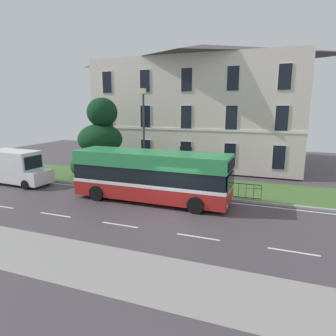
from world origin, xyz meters
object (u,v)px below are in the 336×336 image
at_px(street_lamp_post, 144,132).
at_px(litter_bin, 205,184).
at_px(white_panel_van, 17,167).
at_px(evergreen_tree, 100,150).
at_px(single_decker_bus, 151,175).
at_px(georgian_townhouse, 201,105).

distance_m(street_lamp_post, litter_bin, 5.59).
bearing_deg(white_panel_van, litter_bin, 12.61).
xyz_separation_m(evergreen_tree, single_decker_bus, (6.49, -4.38, -0.65)).
distance_m(single_decker_bus, street_lamp_post, 4.02).
xyz_separation_m(evergreen_tree, litter_bin, (9.25, -1.72, -1.57)).
height_order(evergreen_tree, street_lamp_post, street_lamp_post).
distance_m(georgian_townhouse, single_decker_bus, 14.21).
bearing_deg(white_panel_van, single_decker_bus, 1.48).
xyz_separation_m(single_decker_bus, white_panel_van, (-11.18, 0.28, -0.33)).
bearing_deg(georgian_townhouse, litter_bin, -73.64).
distance_m(evergreen_tree, litter_bin, 9.54).
bearing_deg(georgian_townhouse, street_lamp_post, -96.81).
bearing_deg(single_decker_bus, litter_bin, 44.54).
bearing_deg(evergreen_tree, street_lamp_post, -19.26).
xyz_separation_m(white_panel_van, street_lamp_post, (9.45, 2.43, 2.75)).
distance_m(single_decker_bus, white_panel_van, 11.19).
bearing_deg(white_panel_van, evergreen_tree, 44.06).
relative_size(georgian_townhouse, single_decker_bus, 2.01).
relative_size(white_panel_van, street_lamp_post, 0.74).
height_order(evergreen_tree, litter_bin, evergreen_tree).
xyz_separation_m(white_panel_van, litter_bin, (13.94, 2.38, -0.59)).
height_order(georgian_townhouse, evergreen_tree, georgian_townhouse).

